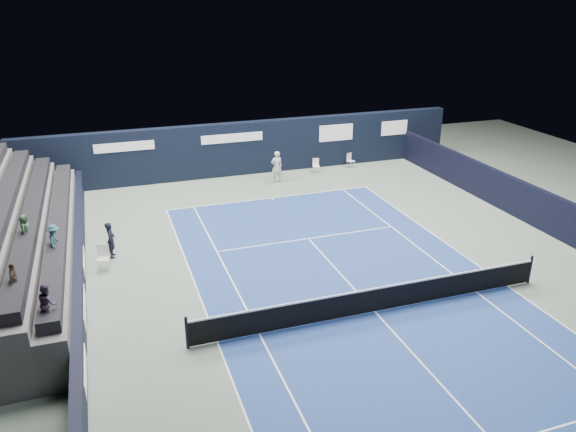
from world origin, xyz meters
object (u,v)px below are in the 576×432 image
at_px(tennis_player, 277,167).
at_px(folding_chair_back_a, 316,163).
at_px(folding_chair_back_b, 350,159).
at_px(tennis_net, 376,299).
at_px(line_judge_chair, 103,256).

bearing_deg(tennis_player, folding_chair_back_a, 19.00).
distance_m(folding_chair_back_b, tennis_net, 16.81).
height_order(line_judge_chair, tennis_player, tennis_player).
height_order(folding_chair_back_b, tennis_player, tennis_player).
bearing_deg(folding_chair_back_b, line_judge_chair, -169.70).
relative_size(folding_chair_back_b, tennis_net, 0.07).
xyz_separation_m(line_judge_chair, tennis_player, (9.73, 8.08, 0.32)).
distance_m(folding_chair_back_a, folding_chair_back_b, 2.38).
relative_size(line_judge_chair, tennis_player, 0.57).
distance_m(folding_chair_back_a, line_judge_chair, 15.43).
height_order(folding_chair_back_b, tennis_net, tennis_net).
bearing_deg(line_judge_chair, folding_chair_back_a, 45.95).
bearing_deg(tennis_net, folding_chair_back_b, 68.20).
relative_size(tennis_net, tennis_player, 7.19).
distance_m(line_judge_chair, tennis_player, 12.65).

